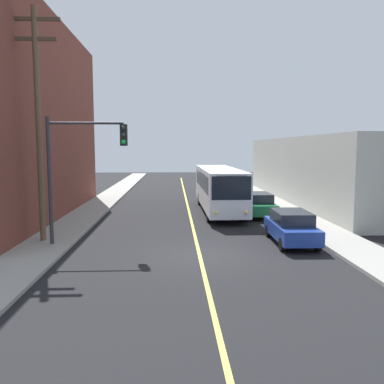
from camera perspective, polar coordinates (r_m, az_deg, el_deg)
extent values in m
plane|color=black|center=(18.00, 1.05, -8.86)|extent=(120.00, 120.00, 0.00)
cube|color=gray|center=(28.39, -15.08, -3.30)|extent=(2.50, 90.00, 0.15)
cube|color=gray|center=(28.96, 14.24, -3.10)|extent=(2.50, 90.00, 0.15)
cube|color=#D8CC4C|center=(32.69, -0.63, -1.96)|extent=(0.16, 60.00, 0.01)
cube|color=black|center=(28.39, -17.75, -0.28)|extent=(0.06, 15.19, 1.30)
cube|color=black|center=(28.22, -17.97, 6.19)|extent=(0.06, 15.19, 1.30)
cube|color=black|center=(28.41, -18.20, 12.65)|extent=(0.06, 15.19, 1.30)
cube|color=black|center=(28.95, -18.43, 18.95)|extent=(0.06, 15.19, 1.30)
cube|color=#B2B2A8|center=(37.88, 21.77, 2.96)|extent=(12.00, 27.45, 5.58)
cube|color=black|center=(35.92, 13.00, 1.18)|extent=(0.06, 19.21, 1.30)
cube|color=silver|center=(29.57, 3.84, 0.70)|extent=(2.68, 12.03, 2.75)
cube|color=black|center=(23.63, 5.63, 0.55)|extent=(2.35, 0.11, 1.40)
cube|color=black|center=(35.44, 2.66, 2.65)|extent=(2.30, 0.11, 1.10)
cube|color=black|center=(29.40, 1.42, 1.70)|extent=(0.17, 10.20, 1.10)
cube|color=black|center=(29.71, 6.25, 1.72)|extent=(0.17, 10.20, 1.10)
cube|color=orange|center=(23.58, 5.64, 2.00)|extent=(1.79, 0.08, 0.30)
sphere|color=#F9D872|center=(23.66, 3.47, -2.97)|extent=(0.24, 0.24, 0.24)
sphere|color=#F9D872|center=(23.93, 7.72, -2.91)|extent=(0.24, 0.24, 0.24)
cylinder|color=black|center=(25.48, 2.47, -3.21)|extent=(0.31, 1.00, 1.00)
cylinder|color=black|center=(25.80, 7.45, -3.13)|extent=(0.31, 1.00, 1.00)
cylinder|color=black|center=(33.07, 1.14, -1.00)|extent=(0.31, 1.00, 1.00)
cylinder|color=black|center=(33.32, 5.00, -0.97)|extent=(0.31, 1.00, 1.00)
cube|color=navy|center=(20.40, 13.93, -5.30)|extent=(1.89, 4.43, 0.70)
cube|color=black|center=(20.29, 13.98, -3.50)|extent=(1.67, 2.50, 0.60)
cylinder|color=black|center=(18.86, 12.75, -7.31)|extent=(0.23, 0.64, 0.64)
cylinder|color=black|center=(19.31, 17.39, -7.12)|extent=(0.23, 0.64, 0.64)
cylinder|color=black|center=(21.71, 10.81, -5.47)|extent=(0.23, 0.64, 0.64)
cylinder|color=black|center=(22.10, 14.88, -5.36)|extent=(0.23, 0.64, 0.64)
cube|color=#196038|center=(27.93, 9.35, -2.09)|extent=(1.86, 4.42, 0.70)
cube|color=black|center=(27.85, 9.38, -0.77)|extent=(1.65, 2.49, 0.60)
cylinder|color=black|center=(26.37, 8.36, -3.34)|extent=(0.23, 0.64, 0.64)
cylinder|color=black|center=(26.74, 11.72, -3.27)|extent=(0.23, 0.64, 0.64)
cylinder|color=black|center=(29.28, 7.17, -2.36)|extent=(0.23, 0.64, 0.64)
cylinder|color=black|center=(29.61, 10.21, -2.32)|extent=(0.23, 0.64, 0.64)
cylinder|color=brown|center=(20.86, -20.98, 8.69)|extent=(0.28, 0.28, 11.15)
cube|color=#4C3D2D|center=(21.68, -21.54, 21.94)|extent=(2.40, 0.16, 0.16)
cube|color=#4C3D2D|center=(21.45, -21.44, 19.63)|extent=(2.00, 0.16, 0.16)
cylinder|color=#2D2D33|center=(19.98, -19.59, 1.47)|extent=(0.18, 0.18, 6.00)
cylinder|color=#2D2D33|center=(19.51, -14.90, 9.45)|extent=(3.50, 0.12, 0.12)
cube|color=black|center=(19.19, -9.69, 7.98)|extent=(0.32, 0.36, 1.00)
sphere|color=#2D2D2D|center=(19.02, -9.78, 8.96)|extent=(0.22, 0.22, 0.22)
sphere|color=#2D2D2D|center=(19.00, -9.76, 8.00)|extent=(0.22, 0.22, 0.22)
sphere|color=green|center=(19.00, -9.74, 7.04)|extent=(0.22, 0.22, 0.22)
cylinder|color=red|center=(25.29, 15.82, -3.51)|extent=(0.26, 0.26, 0.70)
sphere|color=gold|center=(25.23, 15.85, -2.69)|extent=(0.24, 0.24, 0.24)
cylinder|color=red|center=(25.22, 15.48, -3.30)|extent=(0.12, 0.10, 0.10)
cylinder|color=red|center=(25.32, 16.17, -3.28)|extent=(0.12, 0.10, 0.10)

